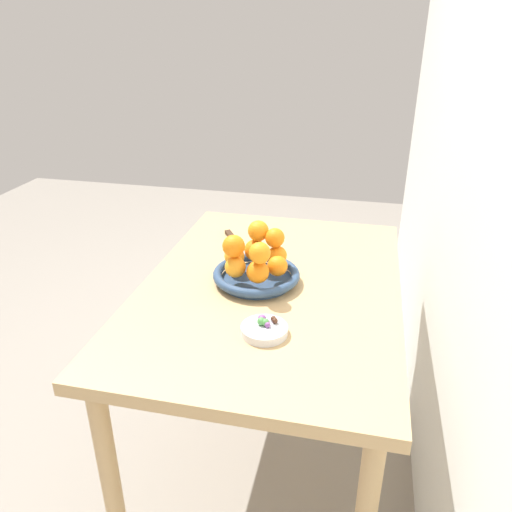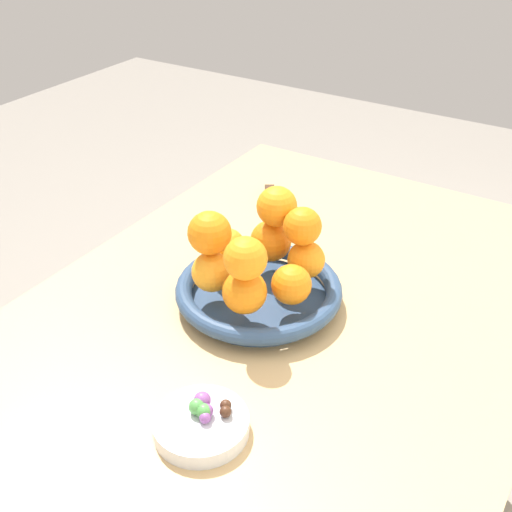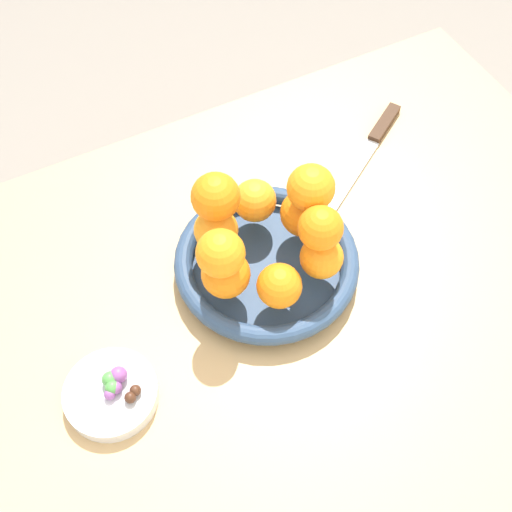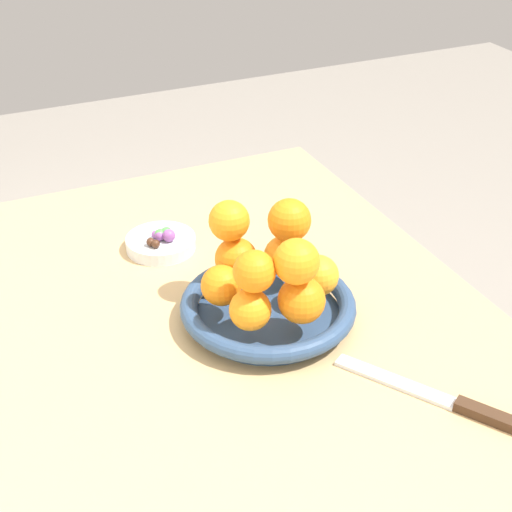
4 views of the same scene
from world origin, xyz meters
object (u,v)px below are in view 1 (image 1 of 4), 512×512
at_px(orange_0, 277,266).
at_px(fruit_bowl, 256,276).
at_px(orange_4, 235,267).
at_px(candy_ball_0, 265,322).
at_px(orange_8, 276,238).
at_px(orange_6, 258,231).
at_px(candy_ball_6, 261,321).
at_px(candy_ball_5, 267,325).
at_px(orange_3, 234,256).
at_px(dining_table, 271,309).
at_px(orange_5, 258,272).
at_px(candy_ball_4, 266,322).
at_px(orange_2, 255,250).
at_px(orange_1, 277,255).
at_px(candy_ball_3, 275,321).
at_px(knife, 236,243).
at_px(orange_7, 234,246).
at_px(candy_ball_2, 262,319).
at_px(orange_9, 260,253).
at_px(candy_dish, 264,330).
at_px(candy_ball_1, 273,319).

bearing_deg(orange_0, fruit_bowl, -104.17).
relative_size(orange_4, candy_ball_0, 3.24).
distance_m(fruit_bowl, orange_8, 0.13).
relative_size(orange_6, candy_ball_6, 3.13).
height_order(candy_ball_0, candy_ball_5, candy_ball_0).
distance_m(orange_3, orange_6, 0.11).
bearing_deg(candy_ball_5, dining_table, -170.87).
height_order(orange_3, orange_5, orange_5).
bearing_deg(candy_ball_4, orange_2, -162.42).
distance_m(dining_table, orange_2, 0.19).
relative_size(orange_1, candy_ball_6, 2.89).
height_order(candy_ball_3, candy_ball_5, same).
distance_m(orange_4, candy_ball_6, 0.24).
bearing_deg(orange_0, orange_6, -138.15).
bearing_deg(knife, orange_1, 42.17).
xyz_separation_m(orange_2, candy_ball_4, (0.32, 0.10, -0.04)).
xyz_separation_m(orange_5, candy_ball_3, (0.17, 0.08, -0.04)).
xyz_separation_m(dining_table, candy_ball_5, (0.26, 0.04, 0.12)).
distance_m(orange_2, candy_ball_4, 0.34).
bearing_deg(orange_7, orange_6, 157.92).
bearing_deg(candy_ball_2, orange_9, -165.59).
distance_m(orange_1, candy_ball_2, 0.30).
bearing_deg(candy_ball_5, orange_6, -163.72).
bearing_deg(candy_dish, dining_table, -172.50).
bearing_deg(candy_ball_3, candy_dish, -49.60).
relative_size(dining_table, candy_ball_1, 75.56).
distance_m(candy_ball_3, candy_ball_4, 0.02).
distance_m(orange_7, candy_ball_5, 0.28).
height_order(orange_5, candy_ball_5, orange_5).
xyz_separation_m(candy_dish, orange_0, (-0.25, -0.01, 0.06)).
relative_size(fruit_bowl, candy_ball_6, 12.80).
distance_m(fruit_bowl, candy_ball_4, 0.27).
relative_size(candy_ball_4, candy_ball_5, 1.19).
relative_size(orange_6, candy_ball_5, 4.42).
bearing_deg(orange_5, orange_4, -105.07).
height_order(orange_4, knife, orange_4).
bearing_deg(knife, candy_ball_2, 21.80).
relative_size(orange_2, knife, 0.29).
xyz_separation_m(dining_table, orange_6, (-0.07, -0.05, 0.23)).
bearing_deg(candy_ball_1, orange_9, -155.71).
bearing_deg(orange_4, knife, -165.43).
bearing_deg(dining_table, candy_ball_3, 13.40).
xyz_separation_m(orange_0, candy_ball_5, (0.25, 0.02, -0.04)).
distance_m(orange_3, candy_ball_0, 0.32).
bearing_deg(candy_ball_2, candy_ball_1, 112.23).
bearing_deg(candy_ball_1, orange_8, -170.42).
relative_size(orange_3, candy_ball_5, 4.27).
bearing_deg(orange_7, candy_ball_6, 30.96).
distance_m(dining_table, orange_7, 0.25).
bearing_deg(orange_2, orange_1, 79.23).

